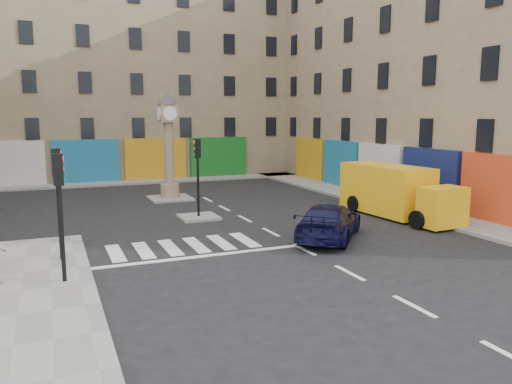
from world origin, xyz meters
TOP-DOWN VIEW (x-y plane):
  - ground at (0.00, 0.00)m, footprint 120.00×120.00m
  - sidewalk_right at (8.70, 10.00)m, footprint 2.60×30.00m
  - sidewalk_far at (-4.00, 22.20)m, footprint 32.00×2.40m
  - island_near at (-2.00, 8.00)m, footprint 1.80×1.80m
  - island_far at (-2.00, 14.00)m, footprint 2.40×2.40m
  - building_right at (15.00, 10.00)m, footprint 10.00×30.00m
  - building_far at (-4.00, 28.00)m, footprint 32.00×10.00m
  - traffic_light_left_near at (-8.30, 0.20)m, footprint 0.28×0.22m
  - traffic_light_left_far at (-8.30, 2.60)m, footprint 0.28×0.22m
  - traffic_light_island at (-2.00, 8.00)m, footprint 0.28×0.22m
  - clock_pillar at (-2.00, 14.00)m, footprint 1.20×1.20m
  - navy_sedan at (1.72, 2.11)m, footprint 4.76×4.96m
  - yellow_van at (7.00, 4.74)m, footprint 2.61×6.86m

SIDE VIEW (x-z plane):
  - ground at x=0.00m, z-range 0.00..0.00m
  - island_near at x=-2.00m, z-range 0.00..0.12m
  - island_far at x=-2.00m, z-range 0.00..0.12m
  - sidewalk_right at x=8.70m, z-range 0.00..0.15m
  - sidewalk_far at x=-4.00m, z-range 0.00..0.15m
  - navy_sedan at x=1.72m, z-range 0.00..1.42m
  - yellow_van at x=7.00m, z-range -0.01..2.45m
  - traffic_light_island at x=-2.00m, z-range 0.74..4.44m
  - traffic_light_left_near at x=-8.30m, z-range 0.77..4.47m
  - traffic_light_left_far at x=-8.30m, z-range 0.77..4.47m
  - clock_pillar at x=-2.00m, z-range 0.50..6.60m
  - building_right at x=15.00m, z-range 0.00..16.00m
  - building_far at x=-4.00m, z-range 0.00..17.00m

